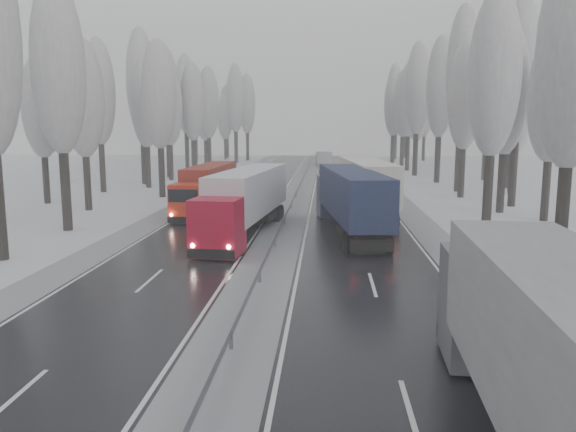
# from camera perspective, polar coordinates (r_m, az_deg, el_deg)

# --- Properties ---
(ground) EXTENTS (260.00, 260.00, 0.00)m
(ground) POSITION_cam_1_polar(r_m,az_deg,el_deg) (15.45, -8.41, -18.94)
(ground) COLOR silver
(ground) RESTS_ON ground
(carriageway_right) EXTENTS (7.50, 200.00, 0.03)m
(carriageway_right) POSITION_cam_1_polar(r_m,az_deg,el_deg) (43.96, 6.70, -0.46)
(carriageway_right) COLOR black
(carriageway_right) RESTS_ON ground
(carriageway_left) EXTENTS (7.50, 200.00, 0.03)m
(carriageway_left) POSITION_cam_1_polar(r_m,az_deg,el_deg) (44.69, -6.87, -0.31)
(carriageway_left) COLOR black
(carriageway_left) RESTS_ON ground
(median_slush) EXTENTS (3.00, 200.00, 0.04)m
(median_slush) POSITION_cam_1_polar(r_m,az_deg,el_deg) (44.01, -0.14, -0.38)
(median_slush) COLOR gray
(median_slush) RESTS_ON ground
(shoulder_right) EXTENTS (2.40, 200.00, 0.04)m
(shoulder_right) POSITION_cam_1_polar(r_m,az_deg,el_deg) (44.49, 13.08, -0.51)
(shoulder_right) COLOR gray
(shoulder_right) RESTS_ON ground
(shoulder_left) EXTENTS (2.40, 200.00, 0.04)m
(shoulder_left) POSITION_cam_1_polar(r_m,az_deg,el_deg) (45.86, -12.96, -0.23)
(shoulder_left) COLOR gray
(shoulder_left) RESTS_ON ground
(median_guardrail) EXTENTS (0.12, 200.00, 0.76)m
(median_guardrail) POSITION_cam_1_polar(r_m,az_deg,el_deg) (43.91, -0.14, 0.36)
(median_guardrail) COLOR slate
(median_guardrail) RESTS_ON ground
(tree_16) EXTENTS (3.60, 3.60, 16.53)m
(tree_16) POSITION_cam_1_polar(r_m,az_deg,el_deg) (31.55, 27.10, 14.34)
(tree_16) COLOR black
(tree_16) RESTS_ON ground
(tree_18) EXTENTS (3.60, 3.60, 16.58)m
(tree_18) POSITION_cam_1_polar(r_m,az_deg,el_deg) (42.09, 20.23, 13.24)
(tree_18) COLOR black
(tree_18) RESTS_ON ground
(tree_19) EXTENTS (3.60, 3.60, 14.57)m
(tree_19) POSITION_cam_1_polar(r_m,az_deg,el_deg) (47.54, 25.28, 10.84)
(tree_19) COLOR black
(tree_19) RESTS_ON ground
(tree_20) EXTENTS (3.60, 3.60, 15.71)m
(tree_20) POSITION_cam_1_polar(r_m,az_deg,el_deg) (50.79, 21.34, 11.73)
(tree_20) COLOR black
(tree_20) RESTS_ON ground
(tree_21) EXTENTS (3.60, 3.60, 18.62)m
(tree_21) POSITION_cam_1_polar(r_m,az_deg,el_deg) (55.39, 22.45, 13.32)
(tree_21) COLOR black
(tree_21) RESTS_ON ground
(tree_22) EXTENTS (3.60, 3.60, 15.86)m
(tree_22) POSITION_cam_1_polar(r_m,az_deg,el_deg) (60.62, 17.56, 11.48)
(tree_22) COLOR black
(tree_22) RESTS_ON ground
(tree_23) EXTENTS (3.60, 3.60, 13.55)m
(tree_23) POSITION_cam_1_polar(r_m,az_deg,el_deg) (66.11, 22.06, 9.73)
(tree_23) COLOR black
(tree_23) RESTS_ON ground
(tree_24) EXTENTS (3.60, 3.60, 20.49)m
(tree_24) POSITION_cam_1_polar(r_m,az_deg,el_deg) (66.29, 17.32, 13.80)
(tree_24) COLOR black
(tree_24) RESTS_ON ground
(tree_25) EXTENTS (3.60, 3.60, 19.44)m
(tree_25) POSITION_cam_1_polar(r_m,az_deg,el_deg) (71.91, 22.04, 12.62)
(tree_25) COLOR black
(tree_25) RESTS_ON ground
(tree_26) EXTENTS (3.60, 3.60, 18.78)m
(tree_26) POSITION_cam_1_polar(r_m,az_deg,el_deg) (76.14, 15.22, 12.41)
(tree_26) COLOR black
(tree_26) RESTS_ON ground
(tree_27) EXTENTS (3.60, 3.60, 17.62)m
(tree_27) POSITION_cam_1_polar(r_m,az_deg,el_deg) (81.62, 19.67, 11.43)
(tree_27) COLOR black
(tree_27) RESTS_ON ground
(tree_28) EXTENTS (3.60, 3.60, 19.62)m
(tree_28) POSITION_cam_1_polar(r_m,az_deg,el_deg) (86.47, 13.02, 12.40)
(tree_28) COLOR black
(tree_28) RESTS_ON ground
(tree_29) EXTENTS (3.60, 3.60, 18.11)m
(tree_29) POSITION_cam_1_polar(r_m,az_deg,el_deg) (91.74, 17.24, 11.42)
(tree_29) COLOR black
(tree_29) RESTS_ON ground
(tree_30) EXTENTS (3.60, 3.60, 17.86)m
(tree_30) POSITION_cam_1_polar(r_m,az_deg,el_deg) (96.07, 12.21, 11.40)
(tree_30) COLOR black
(tree_30) RESTS_ON ground
(tree_31) EXTENTS (3.60, 3.60, 18.58)m
(tree_31) POSITION_cam_1_polar(r_m,az_deg,el_deg) (101.02, 15.27, 11.42)
(tree_31) COLOR black
(tree_31) RESTS_ON ground
(tree_32) EXTENTS (3.60, 3.60, 17.33)m
(tree_32) POSITION_cam_1_polar(r_m,az_deg,el_deg) (103.50, 11.63, 11.05)
(tree_32) COLOR black
(tree_32) RESTS_ON ground
(tree_33) EXTENTS (3.60, 3.60, 14.33)m
(tree_33) POSITION_cam_1_polar(r_m,az_deg,el_deg) (107.85, 12.99, 9.90)
(tree_33) COLOR black
(tree_33) RESTS_ON ground
(tree_34) EXTENTS (3.60, 3.60, 17.63)m
(tree_34) POSITION_cam_1_polar(r_m,az_deg,el_deg) (110.44, 10.67, 11.04)
(tree_34) COLOR black
(tree_34) RESTS_ON ground
(tree_35) EXTENTS (3.60, 3.60, 18.25)m
(tree_35) POSITION_cam_1_polar(r_m,az_deg,el_deg) (115.81, 15.05, 10.99)
(tree_35) COLOR black
(tree_35) RESTS_ON ground
(tree_36) EXTENTS (3.60, 3.60, 20.23)m
(tree_36) POSITION_cam_1_polar(r_m,az_deg,el_deg) (120.43, 10.77, 11.64)
(tree_36) COLOR black
(tree_36) RESTS_ON ground
(tree_37) EXTENTS (3.60, 3.60, 16.37)m
(tree_37) POSITION_cam_1_polar(r_m,az_deg,el_deg) (125.29, 13.74, 10.32)
(tree_37) COLOR black
(tree_37) RESTS_ON ground
(tree_38) EXTENTS (3.60, 3.60, 17.97)m
(tree_38) POSITION_cam_1_polar(r_m,az_deg,el_deg) (131.05, 10.94, 10.79)
(tree_38) COLOR black
(tree_38) RESTS_ON ground
(tree_39) EXTENTS (3.60, 3.60, 16.19)m
(tree_39) POSITION_cam_1_polar(r_m,az_deg,el_deg) (135.35, 11.92, 10.22)
(tree_39) COLOR black
(tree_39) RESTS_ON ground
(tree_58) EXTENTS (3.60, 3.60, 17.21)m
(tree_58) POSITION_cam_1_polar(r_m,az_deg,el_deg) (42.19, -22.32, 13.66)
(tree_58) COLOR black
(tree_58) RESTS_ON ground
(tree_60) EXTENTS (3.60, 3.60, 14.84)m
(tree_60) POSITION_cam_1_polar(r_m,az_deg,el_deg) (51.92, -20.13, 11.11)
(tree_60) COLOR black
(tree_60) RESTS_ON ground
(tree_61) EXTENTS (3.60, 3.60, 13.95)m
(tree_61) POSITION_cam_1_polar(r_m,az_deg,el_deg) (57.99, -23.78, 10.06)
(tree_61) COLOR black
(tree_61) RESTS_ON ground
(tree_62) EXTENTS (3.60, 3.60, 16.04)m
(tree_62) POSITION_cam_1_polar(r_m,az_deg,el_deg) (59.60, -12.97, 11.83)
(tree_62) COLOR black
(tree_62) RESTS_ON ground
(tree_63) EXTENTS (3.60, 3.60, 16.88)m
(tree_63) POSITION_cam_1_polar(r_m,az_deg,el_deg) (66.02, -18.69, 11.76)
(tree_63) COLOR black
(tree_63) RESTS_ON ground
(tree_64) EXTENTS (3.60, 3.60, 15.42)m
(tree_64) POSITION_cam_1_polar(r_m,az_deg,el_deg) (69.43, -14.27, 11.02)
(tree_64) COLOR black
(tree_64) RESTS_ON ground
(tree_65) EXTENTS (3.60, 3.60, 19.48)m
(tree_65) POSITION_cam_1_polar(r_m,az_deg,el_deg) (73.93, -14.72, 12.88)
(tree_65) COLOR black
(tree_65) RESTS_ON ground
(tree_66) EXTENTS (3.60, 3.60, 15.23)m
(tree_66) POSITION_cam_1_polar(r_m,az_deg,el_deg) (78.62, -11.98, 10.75)
(tree_66) COLOR black
(tree_66) RESTS_ON ground
(tree_67) EXTENTS (3.60, 3.60, 17.09)m
(tree_67) POSITION_cam_1_polar(r_m,az_deg,el_deg) (82.89, -12.19, 11.47)
(tree_67) COLOR black
(tree_67) RESTS_ON ground
(tree_68) EXTENTS (3.60, 3.60, 16.65)m
(tree_68) POSITION_cam_1_polar(r_m,az_deg,el_deg) (84.80, -9.70, 11.30)
(tree_68) COLOR black
(tree_68) RESTS_ON ground
(tree_69) EXTENTS (3.60, 3.60, 19.35)m
(tree_69) POSITION_cam_1_polar(r_m,az_deg,el_deg) (89.97, -12.19, 12.18)
(tree_69) COLOR black
(tree_69) RESTS_ON ground
(tree_70) EXTENTS (3.60, 3.60, 17.09)m
(tree_70) POSITION_cam_1_polar(r_m,az_deg,el_deg) (94.59, -8.10, 11.26)
(tree_70) COLOR black
(tree_70) RESTS_ON ground
(tree_71) EXTENTS (3.60, 3.60, 19.61)m
(tree_71) POSITION_cam_1_polar(r_m,az_deg,el_deg) (99.62, -10.38, 12.01)
(tree_71) COLOR black
(tree_71) RESTS_ON ground
(tree_72) EXTENTS (3.60, 3.60, 15.11)m
(tree_72) POSITION_cam_1_polar(r_m,az_deg,el_deg) (104.22, -8.44, 10.34)
(tree_72) COLOR black
(tree_72) RESTS_ON ground
(tree_73) EXTENTS (3.60, 3.60, 17.22)m
(tree_73) POSITION_cam_1_polar(r_m,az_deg,el_deg) (108.80, -9.51, 10.97)
(tree_73) COLOR black
(tree_73) RESTS_ON ground
(tree_74) EXTENTS (3.60, 3.60, 19.68)m
(tree_74) POSITION_cam_1_polar(r_m,az_deg,el_deg) (114.22, -5.37, 11.74)
(tree_74) COLOR black
(tree_74) RESTS_ON ground
(tree_75) EXTENTS (3.60, 3.60, 18.60)m
(tree_75) POSITION_cam_1_polar(r_m,az_deg,el_deg) (119.87, -9.44, 11.20)
(tree_75) COLOR black
(tree_75) RESTS_ON ground
(tree_76) EXTENTS (3.60, 3.60, 18.55)m
(tree_76) POSITION_cam_1_polar(r_m,az_deg,el_deg) (123.31, -4.17, 11.22)
(tree_76) COLOR black
(tree_76) RESTS_ON ground
(tree_77) EXTENTS (3.60, 3.60, 14.32)m
(tree_77) POSITION_cam_1_polar(r_m,az_deg,el_deg) (128.08, -6.43, 9.90)
(tree_77) COLOR black
(tree_77) RESTS_ON ground
(tree_78) EXTENTS (3.60, 3.60, 19.55)m
(tree_78) POSITION_cam_1_polar(r_m,az_deg,el_deg) (130.37, -5.33, 11.36)
(tree_78) COLOR black
(tree_78) RESTS_ON ground
(tree_79) EXTENTS (3.60, 3.60, 17.07)m
(tree_79) POSITION_cam_1_polar(r_m,az_deg,el_deg) (134.72, -6.22, 10.60)
(tree_79) COLOR black
(tree_79) RESTS_ON ground
(truck_blue_box) EXTENTS (4.85, 17.20, 4.37)m
(truck_blue_box) POSITION_cam_1_polar(r_m,az_deg,el_deg) (38.56, 6.24, 2.03)
(truck_blue_box) COLOR navy
(truck_blue_box) RESTS_ON ground
(truck_cream_box) EXTENTS (4.49, 17.75, 4.52)m
(truck_cream_box) POSITION_cam_1_polar(r_m,az_deg,el_deg) (47.54, 7.73, 3.42)
(truck_cream_box) COLOR #B6B0A1
(truck_cream_box) RESTS_ON ground
(box_truck_distant) EXTENTS (3.19, 7.57, 2.74)m
(box_truck_distant) POSITION_cam_1_polar(r_m,az_deg,el_deg) (105.08, 3.66, 5.84)
(box_truck_distant) COLOR #B6B8BD
(box_truck_distant) RESTS_ON ground
(truck_red_white) EXTENTS (4.31, 17.06, 4.34)m
(truck_red_white) POSITION_cam_1_polar(r_m,az_deg,el_deg) (37.76, -4.28, 1.88)
(truck_red_white) COLOR #A40920
(truck_red_white) RESTS_ON ground
(truck_red_red) EXTENTS (2.74, 15.16, 3.87)m
(truck_red_red) POSITION_cam_1_polar(r_m,az_deg,el_deg) (49.59, -8.14, 3.21)
(truck_red_red) COLOR red
(truck_red_red) RESTS_ON ground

